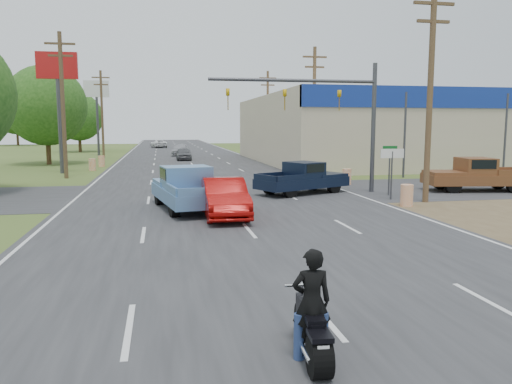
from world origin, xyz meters
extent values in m
plane|color=#3C5221|center=(0.00, 0.00, 0.00)|extent=(200.00, 200.00, 0.00)
cube|color=#2D2D30|center=(0.00, 40.00, 0.01)|extent=(15.00, 180.00, 0.02)
cube|color=#2D2D30|center=(0.00, 18.00, 0.01)|extent=(120.00, 10.00, 0.02)
cube|color=brown|center=(11.00, 10.00, 0.01)|extent=(8.00, 18.00, 0.01)
cube|color=#B7A88C|center=(32.00, 40.00, 3.30)|extent=(50.00, 28.00, 6.60)
cylinder|color=#4C3823|center=(9.50, 13.00, 5.00)|extent=(0.28, 0.28, 10.00)
cube|color=#4C3823|center=(9.50, 13.00, 9.20)|extent=(2.00, 0.14, 0.14)
cube|color=#4C3823|center=(9.50, 13.00, 8.40)|extent=(1.60, 0.14, 0.14)
cylinder|color=#4C3823|center=(9.50, 31.00, 5.00)|extent=(0.28, 0.28, 10.00)
cube|color=#4C3823|center=(9.50, 31.00, 9.20)|extent=(2.00, 0.14, 0.14)
cube|color=#4C3823|center=(9.50, 31.00, 8.40)|extent=(1.60, 0.14, 0.14)
cylinder|color=#4C3823|center=(9.50, 49.00, 5.00)|extent=(0.28, 0.28, 10.00)
cube|color=#4C3823|center=(9.50, 49.00, 9.20)|extent=(2.00, 0.14, 0.14)
cube|color=#4C3823|center=(9.50, 49.00, 8.40)|extent=(1.60, 0.14, 0.14)
cylinder|color=#4C3823|center=(-9.50, 28.00, 5.00)|extent=(0.28, 0.28, 10.00)
cube|color=#4C3823|center=(-9.50, 28.00, 9.20)|extent=(2.00, 0.14, 0.14)
cube|color=#4C3823|center=(-9.50, 28.00, 8.40)|extent=(1.60, 0.14, 0.14)
cylinder|color=#4C3823|center=(-9.50, 52.00, 5.00)|extent=(0.28, 0.28, 10.00)
cube|color=#4C3823|center=(-9.50, 52.00, 9.20)|extent=(2.00, 0.14, 0.14)
cube|color=#4C3823|center=(-9.50, 52.00, 8.40)|extent=(1.60, 0.14, 0.14)
cylinder|color=#422D19|center=(-13.50, 42.00, 1.62)|extent=(0.44, 0.44, 3.24)
sphere|color=#1B4513|center=(-13.50, 42.00, 5.58)|extent=(7.56, 7.56, 7.56)
cylinder|color=#422D19|center=(-14.20, 66.00, 1.44)|extent=(0.44, 0.44, 2.88)
sphere|color=#1B4513|center=(-14.20, 66.00, 4.96)|extent=(6.72, 6.72, 6.72)
cylinder|color=#422D19|center=(55.00, 70.00, 1.80)|extent=(0.44, 0.44, 3.60)
sphere|color=#1B4513|center=(55.00, 70.00, 6.20)|extent=(8.40, 8.40, 8.40)
cylinder|color=#422D19|center=(30.00, 95.00, 1.71)|extent=(0.44, 0.44, 3.42)
sphere|color=#1B4513|center=(30.00, 95.00, 5.89)|extent=(7.98, 7.98, 7.98)
cylinder|color=#422D19|center=(-30.00, 95.00, 1.89)|extent=(0.44, 0.44, 3.78)
sphere|color=#1B4513|center=(-30.00, 95.00, 6.51)|extent=(8.82, 8.82, 8.82)
cylinder|color=orange|center=(8.00, 12.00, 0.50)|extent=(0.56, 0.56, 1.00)
cylinder|color=orange|center=(8.40, 20.50, 0.50)|extent=(0.56, 0.56, 1.00)
cylinder|color=orange|center=(-8.50, 34.00, 0.50)|extent=(0.56, 0.56, 1.00)
cylinder|color=orange|center=(-8.20, 38.00, 0.50)|extent=(0.56, 0.56, 1.00)
cylinder|color=#3F3F44|center=(-10.50, 32.00, 4.50)|extent=(0.30, 0.30, 9.00)
cube|color=#B21414|center=(-10.50, 32.00, 8.20)|extent=(3.00, 0.35, 2.00)
cylinder|color=#3F3F44|center=(-10.50, 56.00, 4.50)|extent=(0.30, 0.30, 9.00)
cube|color=white|center=(-10.50, 56.00, 8.20)|extent=(3.00, 0.35, 2.00)
cylinder|color=#3F3F44|center=(8.20, 14.00, 1.20)|extent=(0.08, 0.08, 2.40)
cube|color=white|center=(8.20, 14.00, 2.30)|extent=(1.20, 0.05, 0.45)
cylinder|color=#3F3F44|center=(8.80, 15.50, 1.20)|extent=(0.08, 0.08, 2.40)
cube|color=#0C591E|center=(8.80, 15.50, 2.50)|extent=(0.80, 0.04, 0.22)
cylinder|color=#3F3F44|center=(8.50, 17.00, 3.50)|extent=(0.24, 0.24, 7.00)
cylinder|color=#3F3F44|center=(4.00, 17.00, 6.00)|extent=(9.00, 0.18, 0.18)
imported|color=gold|center=(6.50, 17.00, 5.55)|extent=(0.18, 0.40, 1.10)
imported|color=gold|center=(3.50, 17.00, 5.55)|extent=(0.18, 0.40, 1.10)
imported|color=gold|center=(0.50, 17.00, 5.55)|extent=(0.18, 0.40, 1.10)
imported|color=#910906|center=(-0.50, 10.85, 0.77)|extent=(1.69, 4.70, 1.54)
cylinder|color=black|center=(-0.79, -2.24, 0.31)|extent=(0.35, 0.64, 0.62)
cylinder|color=black|center=(-0.68, -0.88, 0.31)|extent=(0.16, 0.63, 0.62)
cube|color=black|center=(-0.73, -1.54, 0.58)|extent=(0.29, 1.14, 0.28)
cube|color=black|center=(-0.72, -1.30, 0.77)|extent=(0.28, 0.53, 0.21)
cube|color=black|center=(-0.75, -1.82, 0.73)|extent=(0.32, 0.54, 0.09)
cylinder|color=white|center=(-0.69, -1.02, 0.99)|extent=(0.61, 0.09, 0.05)
cube|color=white|center=(-0.80, -2.44, 0.52)|extent=(0.17, 0.03, 0.11)
imported|color=black|center=(-0.74, -1.68, 0.84)|extent=(0.64, 0.45, 1.68)
cylinder|color=black|center=(-3.07, 14.54, 0.44)|extent=(0.47, 0.92, 0.88)
cylinder|color=black|center=(-1.25, 14.85, 0.44)|extent=(0.47, 0.92, 0.88)
cylinder|color=black|center=(-2.48, 11.17, 0.44)|extent=(0.47, 0.92, 0.88)
cylinder|color=black|center=(-0.67, 11.48, 0.44)|extent=(0.47, 0.92, 0.88)
cube|color=#5482B5|center=(-1.87, 13.01, 0.68)|extent=(3.14, 5.99, 0.57)
cube|color=#5482B5|center=(-2.16, 14.70, 1.04)|extent=(2.42, 2.49, 0.20)
cube|color=#5482B5|center=(-1.89, 13.12, 1.42)|extent=(2.28, 2.03, 0.93)
cube|color=black|center=(-1.89, 13.12, 1.59)|extent=(2.27, 1.70, 0.49)
cube|color=#5482B5|center=(-1.39, 10.26, 1.12)|extent=(2.00, 0.43, 0.33)
cylinder|color=black|center=(5.56, 18.42, 0.40)|extent=(0.85, 0.61, 0.80)
cylinder|color=black|center=(6.28, 16.91, 0.40)|extent=(0.85, 0.61, 0.80)
cylinder|color=black|center=(2.75, 17.09, 0.40)|extent=(0.85, 0.61, 0.80)
cylinder|color=black|center=(3.47, 15.57, 0.40)|extent=(0.85, 0.61, 0.80)
cube|color=black|center=(4.51, 17.00, 0.62)|extent=(5.55, 4.03, 0.52)
cube|color=black|center=(5.92, 17.67, 0.95)|extent=(2.60, 2.56, 0.18)
cube|color=black|center=(4.61, 17.04, 1.30)|extent=(2.19, 2.33, 0.85)
cube|color=black|center=(4.61, 17.04, 1.45)|extent=(1.93, 2.23, 0.45)
cube|color=black|center=(2.21, 15.91, 1.02)|extent=(0.86, 1.69, 0.30)
cylinder|color=black|center=(12.63, 15.63, 0.44)|extent=(0.91, 0.46, 0.87)
cylinder|color=black|center=(12.93, 17.43, 0.44)|extent=(0.91, 0.46, 0.87)
cylinder|color=black|center=(16.28, 16.88, 0.44)|extent=(0.91, 0.46, 0.87)
cube|color=brown|center=(14.46, 16.25, 0.68)|extent=(5.94, 3.07, 0.57)
cube|color=brown|center=(12.78, 16.53, 1.03)|extent=(2.46, 2.39, 0.20)
cube|color=brown|center=(14.34, 16.27, 1.42)|extent=(2.00, 2.25, 0.93)
cube|color=black|center=(14.34, 16.27, 1.58)|extent=(1.67, 2.24, 0.49)
imported|color=#5A5B5F|center=(-0.50, 45.61, 0.66)|extent=(1.60, 3.91, 1.33)
imported|color=#A6A5AA|center=(-0.50, 54.21, 0.72)|extent=(2.66, 5.16, 1.43)
imported|color=white|center=(-3.22, 78.66, 0.68)|extent=(3.07, 5.21, 1.36)
camera|label=1|loc=(-2.97, -8.75, 3.61)|focal=35.00mm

